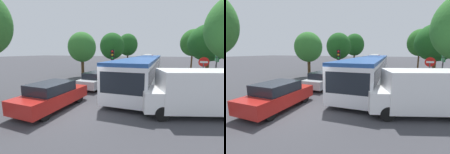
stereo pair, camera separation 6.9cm
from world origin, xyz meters
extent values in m
plane|color=#3D3D42|center=(0.00, 0.00, 0.00)|extent=(200.00, 200.00, 0.00)
cube|color=silver|center=(2.11, 5.65, 1.36)|extent=(2.87, 10.00, 2.15)
cube|color=black|center=(2.11, 5.65, 1.75)|extent=(2.89, 9.61, 0.94)
cube|color=#234C93|center=(2.11, 5.65, 2.54)|extent=(2.87, 10.00, 0.21)
cube|color=silver|center=(1.91, 15.08, 1.36)|extent=(2.81, 6.86, 2.15)
cube|color=black|center=(1.91, 15.08, 1.75)|extent=(2.82, 6.59, 0.94)
cube|color=#234C93|center=(1.91, 15.08, 2.54)|extent=(2.81, 6.86, 0.21)
cylinder|color=black|center=(1.99, 11.15, 1.36)|extent=(2.00, 1.09, 1.98)
cube|color=black|center=(2.21, 0.72, 1.62)|extent=(2.35, 0.15, 1.15)
cylinder|color=black|center=(3.29, 2.49, 0.52)|extent=(0.34, 1.05, 1.05)
cylinder|color=black|center=(1.05, 2.44, 0.52)|extent=(0.34, 1.05, 1.05)
cylinder|color=black|center=(3.16, 8.86, 0.52)|extent=(0.34, 1.05, 1.05)
cylinder|color=black|center=(0.92, 8.81, 0.52)|extent=(0.34, 1.05, 1.05)
cylinder|color=black|center=(3.04, 15.10, 0.52)|extent=(0.34, 1.05, 1.05)
cylinder|color=black|center=(0.79, 15.05, 0.52)|extent=(0.34, 1.05, 1.05)
cube|color=red|center=(-1.80, 42.51, 1.22)|extent=(2.68, 11.06, 1.92)
cube|color=black|center=(-1.80, 42.51, 1.57)|extent=(2.69, 10.51, 0.80)
cube|color=silver|center=(-1.80, 42.51, 2.27)|extent=(2.68, 11.06, 0.19)
cylinder|color=black|center=(-2.91, 46.12, 0.48)|extent=(0.31, 0.96, 0.96)
cylinder|color=black|center=(-0.86, 46.17, 0.48)|extent=(0.31, 0.96, 0.96)
cylinder|color=black|center=(-2.76, 39.19, 0.48)|extent=(0.31, 0.96, 0.96)
cylinder|color=black|center=(-0.71, 39.23, 0.48)|extent=(0.31, 0.96, 0.96)
cube|color=#B21E19|center=(-1.67, 0.06, 0.63)|extent=(1.95, 4.42, 0.71)
cube|color=black|center=(-1.67, -0.04, 1.25)|extent=(1.76, 2.33, 0.54)
cylinder|color=black|center=(-2.42, 1.48, 0.33)|extent=(0.24, 0.67, 0.67)
cylinder|color=black|center=(-0.86, 1.45, 0.33)|extent=(0.24, 0.67, 0.67)
cylinder|color=black|center=(-2.47, -1.32, 0.33)|extent=(0.24, 0.67, 0.67)
cylinder|color=black|center=(-0.91, -1.36, 0.33)|extent=(0.24, 0.67, 0.67)
cube|color=#B7BABF|center=(-1.61, 5.48, 0.59)|extent=(1.82, 4.14, 0.66)
cube|color=black|center=(-1.61, 5.38, 1.17)|extent=(1.64, 2.18, 0.51)
cylinder|color=black|center=(-2.31, 6.81, 0.31)|extent=(0.23, 0.63, 0.63)
cylinder|color=black|center=(-0.85, 6.78, 0.31)|extent=(0.23, 0.63, 0.63)
cylinder|color=black|center=(-2.36, 4.18, 0.31)|extent=(0.23, 0.63, 0.63)
cylinder|color=black|center=(-0.90, 4.15, 0.31)|extent=(0.23, 0.63, 0.63)
cube|color=white|center=(-1.93, 11.25, 0.60)|extent=(1.85, 4.20, 0.68)
cube|color=black|center=(-1.94, 11.15, 1.19)|extent=(1.67, 2.22, 0.52)
cylinder|color=black|center=(-2.65, 12.60, 0.32)|extent=(0.23, 0.64, 0.64)
cylinder|color=black|center=(-1.16, 12.57, 0.32)|extent=(0.23, 0.64, 0.64)
cylinder|color=black|center=(-2.70, 9.93, 0.32)|extent=(0.23, 0.64, 0.64)
cylinder|color=black|center=(-1.22, 9.90, 0.32)|extent=(0.23, 0.64, 0.64)
cube|color=tan|center=(-1.98, 16.90, 0.62)|extent=(1.92, 4.36, 0.70)
cube|color=black|center=(-1.98, 16.80, 1.23)|extent=(1.73, 2.30, 0.53)
cylinder|color=black|center=(-2.72, 18.30, 0.33)|extent=(0.24, 0.66, 0.66)
cylinder|color=black|center=(-1.18, 18.27, 0.33)|extent=(0.24, 0.66, 0.66)
cylinder|color=black|center=(-2.78, 15.54, 0.33)|extent=(0.24, 0.66, 0.66)
cylinder|color=black|center=(-1.24, 15.51, 0.33)|extent=(0.24, 0.66, 0.66)
cube|color=navy|center=(-1.57, 22.59, 0.60)|extent=(1.88, 4.27, 0.68)
cube|color=black|center=(-1.58, 22.48, 1.21)|extent=(1.69, 2.25, 0.52)
cylinder|color=black|center=(-2.30, 23.95, 0.32)|extent=(0.23, 0.65, 0.64)
cylinder|color=black|center=(-0.79, 23.92, 0.32)|extent=(0.23, 0.65, 0.64)
cylinder|color=black|center=(-2.36, 21.25, 0.32)|extent=(0.23, 0.65, 0.64)
cylinder|color=black|center=(-0.85, 21.22, 0.32)|extent=(0.23, 0.65, 0.64)
cube|color=#284799|center=(-1.93, 28.93, 0.57)|extent=(1.76, 4.00, 0.64)
cube|color=black|center=(-1.93, 28.84, 1.13)|extent=(1.59, 2.11, 0.49)
cylinder|color=black|center=(-2.61, 30.22, 0.30)|extent=(0.22, 0.61, 0.61)
cylinder|color=black|center=(-1.19, 30.19, 0.30)|extent=(0.22, 0.61, 0.61)
cylinder|color=black|center=(-2.66, 27.68, 0.30)|extent=(0.22, 0.61, 0.61)
cylinder|color=black|center=(-1.25, 27.65, 0.30)|extent=(0.22, 0.61, 0.61)
cube|color=white|center=(5.99, 2.02, 1.31)|extent=(4.52, 3.21, 2.00)
cube|color=white|center=(3.62, 1.22, 0.84)|extent=(1.46, 2.09, 1.00)
cylinder|color=black|center=(4.27, 0.55, 0.36)|extent=(0.76, 0.46, 0.72)
cylinder|color=black|center=(3.73, 2.14, 0.36)|extent=(0.76, 0.46, 0.72)
cylinder|color=black|center=(6.86, 3.20, 0.36)|extent=(0.76, 0.46, 0.72)
cylinder|color=#56595E|center=(-0.34, 6.27, 1.70)|extent=(0.12, 0.12, 3.40)
cube|color=black|center=(-0.34, 6.27, 2.95)|extent=(0.37, 0.32, 0.90)
sphere|color=red|center=(-0.30, 6.12, 3.23)|extent=(0.18, 0.18, 0.18)
sphere|color=#EAAD14|center=(-0.30, 6.12, 2.95)|extent=(0.18, 0.18, 0.18)
sphere|color=green|center=(-0.30, 6.12, 2.67)|extent=(0.18, 0.18, 0.18)
cylinder|color=#56595E|center=(6.84, 6.25, 1.20)|extent=(0.08, 0.08, 2.40)
cylinder|color=red|center=(6.84, 6.25, 2.47)|extent=(0.70, 0.03, 0.70)
cube|color=white|center=(6.84, 6.23, 2.47)|extent=(0.50, 0.04, 0.14)
cylinder|color=#56595E|center=(7.85, 7.07, 1.80)|extent=(0.10, 0.10, 3.60)
cube|color=#197A38|center=(7.85, 7.07, 3.30)|extent=(0.18, 1.40, 0.28)
cube|color=#197A38|center=(7.85, 7.07, 2.96)|extent=(0.18, 1.40, 0.28)
cube|color=#197A38|center=(7.85, 7.07, 2.62)|extent=(0.18, 1.40, 0.28)
cylinder|color=#51381E|center=(-5.90, 10.20, 1.20)|extent=(0.38, 0.38, 2.41)
ellipsoid|color=#33752D|center=(-5.90, 10.20, 3.80)|extent=(3.51, 3.51, 3.72)
ellipsoid|color=#286623|center=(-5.54, 10.27, 3.24)|extent=(2.11, 2.11, 2.05)
cylinder|color=#51381E|center=(-5.58, 20.17, 1.21)|extent=(0.27, 0.27, 2.42)
ellipsoid|color=#1E561E|center=(-5.58, 20.17, 4.25)|extent=(4.57, 4.57, 4.88)
ellipsoid|color=#1E561E|center=(-5.00, 20.10, 3.52)|extent=(2.74, 2.74, 2.68)
cylinder|color=#51381E|center=(-5.49, 31.16, 1.45)|extent=(0.35, 0.35, 2.91)
ellipsoid|color=#1E561E|center=(-5.49, 31.16, 4.97)|extent=(4.93, 4.93, 5.50)
ellipsoid|color=#286623|center=(-5.10, 31.40, 4.15)|extent=(2.96, 2.96, 3.03)
cylinder|color=#51381E|center=(8.84, 14.51, 1.32)|extent=(0.37, 0.37, 2.63)
ellipsoid|color=#1E561E|center=(8.84, 14.51, 4.29)|extent=(4.79, 4.79, 4.42)
cylinder|color=#51381E|center=(8.44, 25.04, 1.52)|extent=(0.28, 0.28, 3.05)
ellipsoid|color=#286623|center=(8.44, 25.04, 4.87)|extent=(4.41, 4.41, 4.85)
ellipsoid|color=#3D7F38|center=(8.85, 24.62, 4.14)|extent=(2.64, 2.64, 2.67)
camera|label=1|loc=(4.40, -6.46, 3.22)|focal=24.00mm
camera|label=2|loc=(4.47, -6.43, 3.22)|focal=24.00mm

